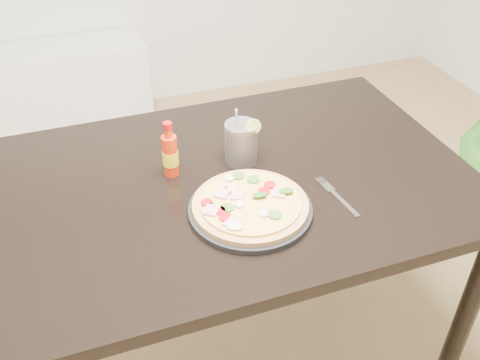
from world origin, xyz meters
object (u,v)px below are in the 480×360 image
object	(u,v)px
dining_table	(226,202)
media_console	(22,96)
plate	(250,210)
cola_cup	(241,143)
hot_sauce_bottle	(170,154)
fork	(336,195)
pizza	(249,204)

from	to	relation	value
dining_table	media_console	size ratio (longest dim) A/B	1.00
plate	media_console	size ratio (longest dim) A/B	0.23
cola_cup	dining_table	bearing A→B (deg)	-134.46
hot_sauce_bottle	fork	xyz separation A→B (m)	(0.40, -0.25, -0.06)
plate	pizza	bearing A→B (deg)	171.52
pizza	media_console	world-z (taller)	pizza
hot_sauce_bottle	pizza	bearing A→B (deg)	-57.34
pizza	fork	xyz separation A→B (m)	(0.25, -0.02, -0.02)
pizza	media_console	bearing A→B (deg)	108.34
dining_table	fork	size ratio (longest dim) A/B	7.42
pizza	hot_sauce_bottle	xyz separation A→B (m)	(-0.15, 0.23, 0.04)
pizza	plate	bearing A→B (deg)	-8.48
fork	hot_sauce_bottle	bearing A→B (deg)	140.82
hot_sauce_bottle	fork	bearing A→B (deg)	-32.32
dining_table	plate	bearing A→B (deg)	-84.91
cola_cup	media_console	world-z (taller)	cola_cup
pizza	media_console	size ratio (longest dim) A/B	0.22
pizza	media_console	distance (m)	2.09
dining_table	pizza	distance (m)	0.19
media_console	plate	bearing A→B (deg)	-71.60
hot_sauce_bottle	media_console	xyz separation A→B (m)	(-0.49, 1.69, -0.57)
dining_table	pizza	bearing A→B (deg)	-85.84
pizza	cola_cup	distance (m)	0.24
fork	dining_table	bearing A→B (deg)	138.79
plate	cola_cup	bearing A→B (deg)	76.17
cola_cup	pizza	bearing A→B (deg)	-104.47
plate	media_console	bearing A→B (deg)	108.40
dining_table	hot_sauce_bottle	xyz separation A→B (m)	(-0.14, 0.07, 0.15)
plate	media_console	distance (m)	2.09
dining_table	plate	size ratio (longest dim) A/B	4.31
pizza	hot_sauce_bottle	bearing A→B (deg)	122.66
cola_cup	hot_sauce_bottle	bearing A→B (deg)	179.58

